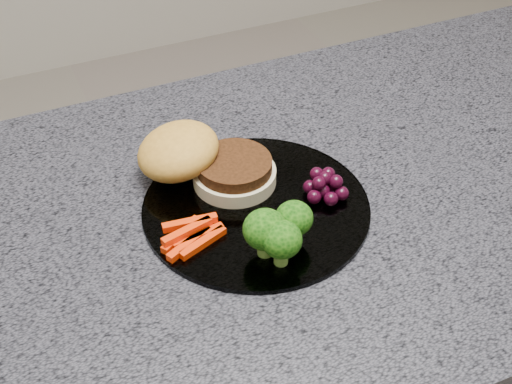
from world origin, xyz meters
TOP-DOWN VIEW (x-y plane):
  - countertop at (0.00, 0.00)m, footprint 1.20×0.60m
  - plate at (-0.08, 0.00)m, footprint 0.26×0.26m
  - burger at (-0.12, 0.08)m, footprint 0.18×0.17m
  - carrot_sticks at (-0.17, -0.02)m, footprint 0.07×0.06m
  - broccoli at (-0.09, -0.08)m, footprint 0.08×0.07m
  - grape_bunch at (0.00, -0.01)m, footprint 0.05×0.05m

SIDE VIEW (x-z plane):
  - countertop at x=0.00m, z-range 0.86..0.90m
  - plate at x=-0.08m, z-range 0.90..0.91m
  - carrot_sticks at x=-0.17m, z-range 0.90..0.92m
  - grape_bunch at x=0.00m, z-range 0.90..0.93m
  - burger at x=-0.12m, z-range 0.90..0.96m
  - broccoli at x=-0.09m, z-range 0.91..0.97m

